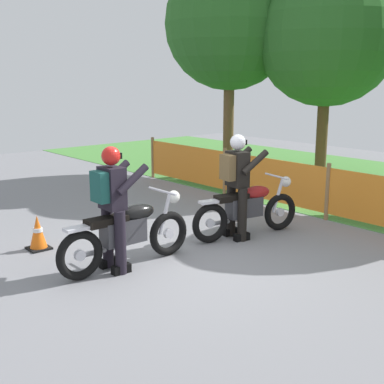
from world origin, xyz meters
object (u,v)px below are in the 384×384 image
Objects in this scene: motorcycle_lead at (127,233)px; rider_trailing at (237,181)px; motorcycle_trailing at (247,208)px; traffic_cone at (38,233)px; rider_lead at (112,202)px.

rider_trailing is at bearing -1.99° from motorcycle_lead.
traffic_cone is at bearing 162.19° from motorcycle_trailing.
motorcycle_lead is 0.52m from rider_lead.
rider_lead is at bearing 15.19° from traffic_cone.
motorcycle_lead is at bearing 0.51° from rider_lead.
traffic_cone is (-1.49, -0.41, -0.69)m from rider_lead.
motorcycle_lead is 2.26m from motorcycle_trailing.
rider_lead is (-0.11, -2.48, 0.49)m from motorcycle_trailing.
rider_lead reaches higher than motorcycle_trailing.
motorcycle_lead is 1.24× the size of rider_trailing.
motorcycle_lead is 1.64m from traffic_cone.
motorcycle_trailing is 1.19× the size of rider_trailing.
rider_trailing is at bearing -179.49° from motorcycle_trailing.
motorcycle_trailing is 1.19× the size of rider_lead.
motorcycle_lead is 1.24× the size of rider_lead.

